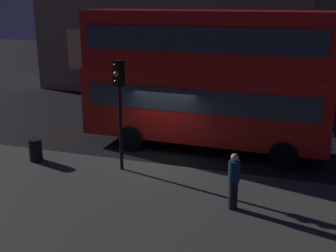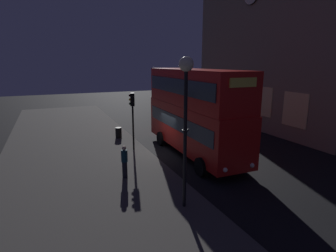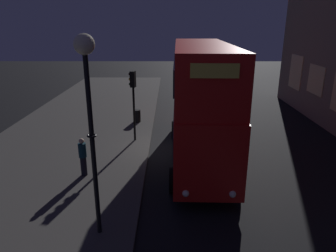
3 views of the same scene
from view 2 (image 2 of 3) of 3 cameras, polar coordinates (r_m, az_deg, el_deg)
The scene contains 8 objects.
ground_plane at distance 18.69m, azimuth -1.10°, elevation -5.36°, with size 80.00×80.00×0.00m, color black.
sidewalk_slab at distance 17.45m, azimuth -17.97°, elevation -7.17°, with size 44.00×9.08×0.12m, color #423F3D.
building_with_clock at distance 28.85m, azimuth 23.66°, elevation 18.09°, with size 17.36×8.10×17.91m.
double_decker_bus at distance 17.52m, azimuth 5.41°, elevation 3.68°, with size 9.93×2.96×5.51m.
traffic_light_near_kerb at distance 18.20m, azimuth -7.42°, elevation 3.45°, with size 0.36×0.39×3.86m.
street_lamp at distance 10.39m, azimuth 3.72°, elevation 6.22°, with size 0.55×0.55×6.01m.
pedestrian at distance 14.27m, azimuth -9.04°, elevation -7.24°, with size 0.33×0.33×1.68m.
litter_bin at distance 21.84m, azimuth -10.26°, elevation -1.39°, with size 0.48×0.48×0.83m, color black.
Camera 2 is at (16.39, -6.78, 5.90)m, focal length 29.29 mm.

